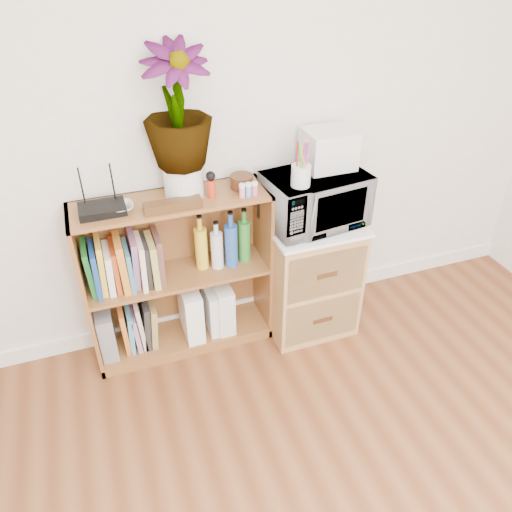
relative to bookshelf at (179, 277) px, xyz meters
name	(u,v)px	position (x,y,z in m)	size (l,w,h in m)	color
skirting_board	(234,307)	(0.35, 0.14, -0.42)	(4.00, 0.02, 0.10)	white
bookshelf	(179,277)	(0.00, 0.00, 0.00)	(1.00, 0.30, 0.95)	brown
wicker_unit	(308,276)	(0.75, -0.08, -0.12)	(0.50, 0.45, 0.70)	#9E7542
microwave	(315,199)	(0.75, -0.08, 0.39)	(0.52, 0.35, 0.29)	white
pen_cup	(301,176)	(0.62, -0.17, 0.58)	(0.10, 0.10, 0.11)	silver
small_appliance	(329,149)	(0.84, -0.02, 0.63)	(0.26, 0.21, 0.20)	silver
router	(102,209)	(-0.33, -0.02, 0.49)	(0.21, 0.15, 0.04)	black
white_bowl	(120,208)	(-0.25, -0.03, 0.49)	(0.13, 0.13, 0.03)	silver
plant_pot	(184,181)	(0.08, 0.02, 0.56)	(0.19, 0.19, 0.16)	silver
potted_plant	(177,107)	(0.08, 0.02, 0.92)	(0.32, 0.32, 0.57)	#39712D
trinket_box	(173,205)	(-0.01, -0.10, 0.50)	(0.28, 0.07, 0.04)	#3C2210
kokeshi_doll	(211,189)	(0.20, -0.04, 0.52)	(0.04, 0.04, 0.09)	#B72E16
wooden_bowl	(242,181)	(0.37, 0.01, 0.51)	(0.12, 0.12, 0.07)	#39200F
paint_jars	(248,191)	(0.38, -0.09, 0.50)	(0.11, 0.04, 0.06)	pink
file_box	(106,330)	(-0.43, 0.00, -0.26)	(0.09, 0.23, 0.29)	slate
magazine_holder_left	(191,310)	(0.05, -0.01, -0.24)	(0.10, 0.26, 0.32)	white
magazine_holder_mid	(213,308)	(0.18, -0.01, -0.27)	(0.09, 0.22, 0.28)	silver
magazine_holder_right	(222,304)	(0.23, -0.01, -0.25)	(0.10, 0.24, 0.30)	silver
cookbooks	(124,263)	(-0.27, 0.00, 0.16)	(0.39, 0.20, 0.29)	#1C6A28
liquor_bottles	(238,238)	(0.34, 0.00, 0.18)	(0.48, 0.07, 0.32)	gold
lower_books	(139,324)	(-0.25, 0.00, -0.27)	(0.20, 0.19, 0.30)	#CD6824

